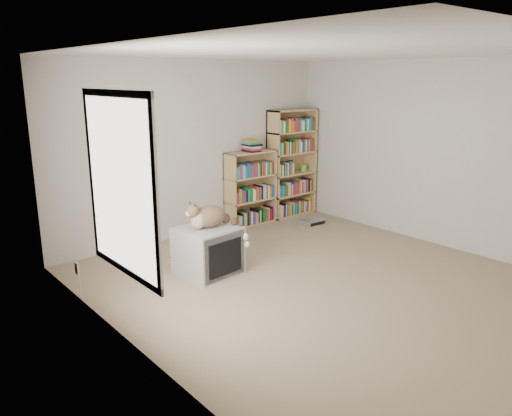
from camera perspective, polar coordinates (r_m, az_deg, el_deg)
floor at (r=5.74m, az=7.57°, el=-8.51°), size 4.50×5.00×0.01m
wall_back at (r=7.26m, az=-6.83°, el=6.69°), size 4.50×0.02×2.50m
wall_left at (r=4.03m, az=-14.03°, el=-0.09°), size 0.02×5.00×2.50m
wall_right at (r=7.18m, az=20.24°, el=5.81°), size 0.02×5.00×2.50m
ceiling at (r=5.28m, az=8.52°, el=17.28°), size 4.50×5.00×0.02m
window at (r=4.18m, az=-15.23°, el=2.47°), size 0.02×1.22×1.52m
crt_tv at (r=5.88m, az=-5.55°, el=-4.91°), size 0.71×0.66×0.57m
cat at (r=5.79m, az=-4.84°, el=-1.28°), size 0.67×0.49×0.55m
bookcase_tall at (r=8.31m, az=4.04°, el=4.85°), size 0.87×0.30×1.75m
bookcase_short at (r=7.79m, az=-0.69°, el=1.93°), size 0.84×0.30×1.15m
book_stack at (r=7.62m, az=-0.58°, el=7.12°), size 0.22×0.28×0.18m
green_mug at (r=8.49m, az=5.42°, el=4.59°), size 0.10×0.10×0.11m
framed_print at (r=8.40m, az=3.87°, el=4.81°), size 0.14×0.05×0.19m
dvd_player at (r=7.91m, az=6.36°, el=-1.60°), size 0.37×0.28×0.08m
wall_outlet at (r=5.56m, az=-19.80°, el=-6.52°), size 0.01×0.08×0.13m
floor_cables at (r=6.69m, az=-5.12°, el=-4.97°), size 1.20×0.70×0.01m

